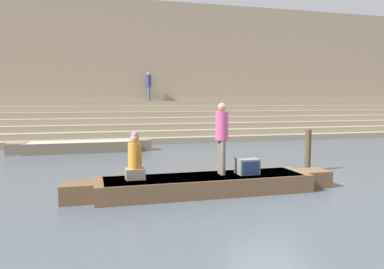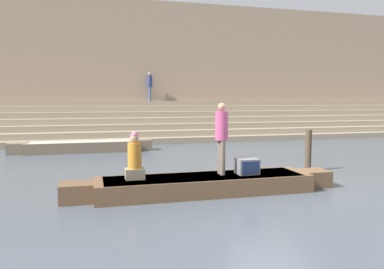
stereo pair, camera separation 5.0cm
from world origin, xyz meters
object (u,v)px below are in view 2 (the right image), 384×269
moored_boat_shore (83,146)px  mooring_post (308,150)px  rowboat_main (205,184)px  person_on_steps (150,84)px  person_rowing (135,160)px  person_standing (222,133)px  tv_set (247,166)px

moored_boat_shore → mooring_post: mooring_post is taller
rowboat_main → moored_boat_shore: 8.82m
rowboat_main → person_on_steps: (0.82, 14.37, 2.98)m
mooring_post → person_on_steps: person_on_steps is taller
rowboat_main → person_rowing: size_ratio=6.02×
rowboat_main → person_rowing: bearing=177.5°
rowboat_main → person_rowing: person_rowing is taller
rowboat_main → person_standing: bearing=12.9°
person_on_steps → rowboat_main: bearing=-123.1°
person_rowing → moored_boat_shore: (-1.37, 8.20, -0.63)m
moored_boat_shore → rowboat_main: bearing=-74.9°
person_standing → tv_set: bearing=2.1°
moored_boat_shore → person_on_steps: (3.86, 6.09, 2.96)m
mooring_post → person_on_steps: bearing=104.3°
tv_set → moored_boat_shore: size_ratio=0.09×
tv_set → person_on_steps: 14.63m
tv_set → person_on_steps: size_ratio=0.30×
person_on_steps → tv_set: bearing=-118.7°
person_rowing → tv_set: person_rowing is taller
moored_boat_shore → person_standing: bearing=-71.9°
mooring_post → tv_set: bearing=-146.8°
person_standing → moored_boat_shore: bearing=126.4°
rowboat_main → person_on_steps: 14.70m
person_rowing → person_on_steps: bearing=65.0°
person_standing → mooring_post: size_ratio=1.34×
rowboat_main → mooring_post: (3.99, 1.88, 0.43)m
person_rowing → mooring_post: (5.66, 1.79, -0.22)m
person_standing → moored_boat_shore: 8.98m
person_standing → person_on_steps: bearing=101.8°
person_standing → tv_set: size_ratio=3.38×
tv_set → person_standing: bearing=167.3°
rowboat_main → tv_set: size_ratio=12.81×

